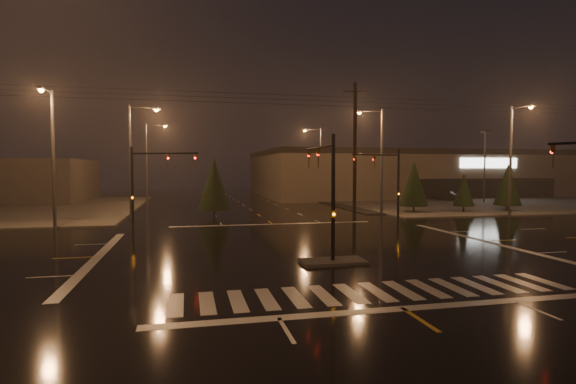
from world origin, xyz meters
name	(u,v)px	position (x,y,z in m)	size (l,w,h in m)	color
ground	(310,248)	(0.00, 0.00, 0.00)	(140.00, 140.00, 0.00)	black
sidewalk_ne	(465,201)	(30.00, 30.00, 0.06)	(36.00, 36.00, 0.12)	#43413C
median_island	(333,261)	(0.00, -4.00, 0.07)	(3.00, 1.60, 0.15)	#43413C
crosswalk	(377,292)	(0.00, -9.00, 0.01)	(15.00, 2.60, 0.01)	beige
stop_bar_near	(403,309)	(0.00, -11.00, 0.01)	(16.00, 0.50, 0.01)	beige
stop_bar_far	(273,224)	(0.00, 11.00, 0.01)	(16.00, 0.50, 0.01)	beige
parking_lot	(507,201)	(35.00, 28.00, 0.04)	(50.00, 24.00, 0.08)	black
retail_building	(435,172)	(35.00, 45.99, 3.84)	(60.20, 28.30, 7.20)	#6A5D4C
signal_mast_median	(327,182)	(0.00, -3.07, 3.75)	(0.25, 4.59, 6.00)	black
signal_mast_ne	(389,176)	(9.50, 10.14, 3.79)	(4.84, 1.86, 6.00)	black
signal_mast_nw	(146,177)	(-9.50, 10.14, 3.79)	(4.84, 1.86, 6.00)	black
streetlight_1	(134,153)	(-11.18, 18.00, 5.80)	(2.77, 0.32, 10.00)	#38383A
streetlight_2	(149,157)	(-11.18, 34.00, 5.80)	(2.77, 0.32, 10.00)	#38383A
streetlight_3	(379,154)	(11.18, 16.00, 5.80)	(2.77, 0.32, 10.00)	#38383A
streetlight_4	(319,158)	(11.18, 36.00, 5.80)	(2.77, 0.32, 10.00)	#38383A
streetlight_5	(52,149)	(-16.00, 11.18, 5.80)	(0.32, 2.77, 10.00)	#38383A
streetlight_6	(513,153)	(22.00, 11.18, 5.80)	(0.32, 2.77, 10.00)	#38383A
utility_pole_1	(355,149)	(8.00, 14.00, 6.13)	(2.20, 0.32, 12.00)	black
conifer_0	(414,184)	(15.41, 16.97, 2.90)	(2.81, 2.81, 5.10)	black
conifer_1	(464,190)	(20.17, 15.74, 2.30)	(2.06, 2.06, 3.91)	black
conifer_2	(508,184)	(25.12, 15.66, 2.80)	(2.69, 2.69, 4.90)	black
conifer_3	(214,184)	(-4.24, 17.11, 3.04)	(2.99, 2.99, 5.38)	black
car_parked	(450,196)	(27.63, 29.91, 0.76)	(1.78, 4.43, 1.51)	black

